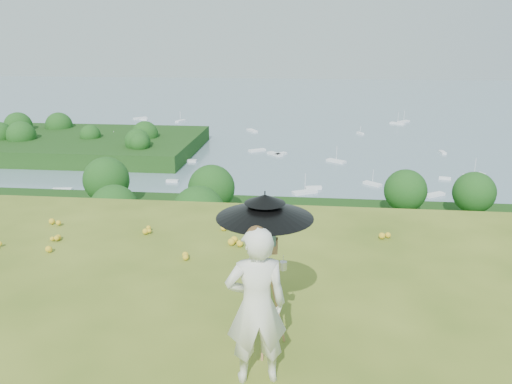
# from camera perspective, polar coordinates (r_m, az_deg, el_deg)

# --- Properties ---
(shoreline_tier) EXTENTS (170.00, 28.00, 8.00)m
(shoreline_tier) POSITION_cam_1_polar(r_m,az_deg,el_deg) (88.34, 3.95, -9.28)
(shoreline_tier) COLOR slate
(shoreline_tier) RESTS_ON bay_water
(bay_water) EXTENTS (700.00, 700.00, 0.00)m
(bay_water) POSITION_cam_1_polar(r_m,az_deg,el_deg) (246.78, 5.50, 8.61)
(bay_water) COLOR slate
(bay_water) RESTS_ON ground
(peninsula) EXTENTS (90.00, 60.00, 12.00)m
(peninsula) POSITION_cam_1_polar(r_m,az_deg,el_deg) (179.69, -19.67, 5.97)
(peninsula) COLOR #163A10
(peninsula) RESTS_ON bay_water
(slope_trees) EXTENTS (110.00, 50.00, 6.00)m
(slope_trees) POSITION_cam_1_polar(r_m,az_deg,el_deg) (43.20, 2.40, -8.22)
(slope_trees) COLOR #185018
(slope_trees) RESTS_ON forest_slope
(harbor_town) EXTENTS (110.00, 22.00, 5.00)m
(harbor_town) POSITION_cam_1_polar(r_m,az_deg,el_deg) (85.61, 4.04, -5.40)
(harbor_town) COLOR beige
(harbor_town) RESTS_ON shoreline_tier
(moored_boats) EXTENTS (140.00, 140.00, 0.70)m
(moored_boats) POSITION_cam_1_polar(r_m,az_deg,el_deg) (169.70, 0.89, 4.76)
(moored_boats) COLOR white
(moored_boats) RESTS_ON bay_water
(painter) EXTENTS (0.76, 0.59, 1.85)m
(painter) POSITION_cam_1_polar(r_m,az_deg,el_deg) (5.53, 0.03, -12.91)
(painter) COLOR white
(painter) RESTS_ON ground
(field_easel) EXTENTS (0.62, 0.62, 1.60)m
(field_easel) POSITION_cam_1_polar(r_m,az_deg,el_deg) (6.12, 0.98, -11.07)
(field_easel) COLOR #AF7649
(field_easel) RESTS_ON ground
(sun_umbrella) EXTENTS (1.23, 1.23, 0.72)m
(sun_umbrella) POSITION_cam_1_polar(r_m,az_deg,el_deg) (5.78, 1.01, -3.29)
(sun_umbrella) COLOR black
(sun_umbrella) RESTS_ON field_easel
(painter_cap) EXTENTS (0.23, 0.27, 0.10)m
(painter_cap) POSITION_cam_1_polar(r_m,az_deg,el_deg) (5.15, 0.03, -4.53)
(painter_cap) COLOR #C56C71
(painter_cap) RESTS_ON painter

